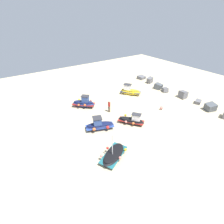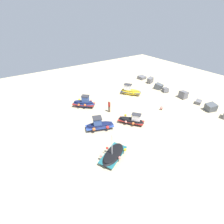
% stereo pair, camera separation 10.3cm
% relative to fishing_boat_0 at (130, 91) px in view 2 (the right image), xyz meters
% --- Properties ---
extents(ground_plane, '(49.65, 49.65, 0.00)m').
position_rel_fishing_boat_0_xyz_m(ground_plane, '(4.23, -2.83, -0.58)').
color(ground_plane, beige).
extents(fishing_boat_0, '(3.34, 2.92, 1.70)m').
position_rel_fishing_boat_0_xyz_m(fishing_boat_0, '(0.00, 0.00, 0.00)').
color(fishing_boat_0, gold).
rests_on(fishing_boat_0, ground_plane).
extents(fishing_boat_1, '(3.18, 3.16, 1.75)m').
position_rel_fishing_boat_0_xyz_m(fishing_boat_1, '(-0.49, -8.07, -0.02)').
color(fishing_boat_1, navy).
rests_on(fishing_boat_1, ground_plane).
extents(fishing_boat_2, '(2.34, 3.54, 1.60)m').
position_rel_fishing_boat_0_xyz_m(fishing_boat_2, '(5.45, -9.14, -0.05)').
color(fishing_boat_2, navy).
rests_on(fishing_boat_2, ground_plane).
extents(fishing_boat_3, '(2.81, 3.63, 2.79)m').
position_rel_fishing_boat_0_xyz_m(fishing_boat_3, '(10.12, -10.47, -0.23)').
color(fishing_boat_3, black).
rests_on(fishing_boat_3, ground_plane).
extents(fishing_boat_4, '(3.28, 2.77, 1.42)m').
position_rel_fishing_boat_0_xyz_m(fishing_boat_4, '(6.66, -5.31, -0.14)').
color(fishing_boat_4, black).
rests_on(fishing_boat_4, ground_plane).
extents(person_walking, '(0.32, 0.32, 1.67)m').
position_rel_fishing_boat_0_xyz_m(person_walking, '(2.85, -6.01, 0.39)').
color(person_walking, brown).
rests_on(person_walking, ground_plane).
extents(breakwater_rocks, '(18.84, 2.79, 1.32)m').
position_rel_fishing_boat_0_xyz_m(breakwater_rocks, '(4.86, 5.83, -0.14)').
color(breakwater_rocks, slate).
rests_on(breakwater_rocks, ground_plane).
extents(mooring_buoy_0, '(0.44, 0.44, 0.56)m').
position_rel_fishing_boat_0_xyz_m(mooring_buoy_0, '(6.46, 0.24, -0.24)').
color(mooring_buoy_0, '#3F3F42').
rests_on(mooring_buoy_0, ground_plane).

